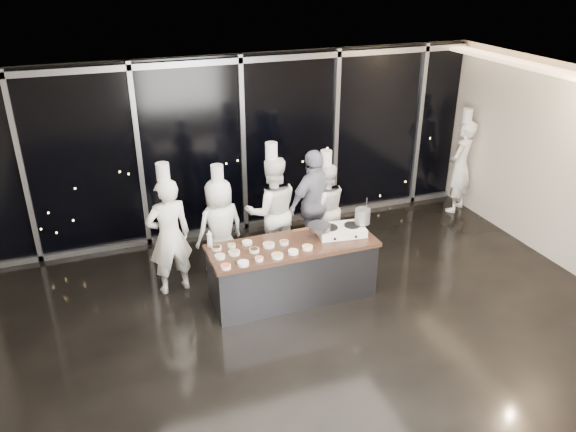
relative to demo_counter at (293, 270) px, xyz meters
name	(u,v)px	position (x,y,z in m)	size (l,w,h in m)	color
ground	(315,330)	(0.00, -0.90, -0.45)	(9.00, 9.00, 0.00)	black
room_shell	(333,177)	(0.18, -0.90, 1.79)	(9.02, 7.02, 3.21)	beige
window_wall	(243,146)	(0.00, 2.53, 1.14)	(8.90, 0.11, 3.20)	black
demo_counter	(293,270)	(0.00, 0.00, 0.00)	(2.46, 0.86, 0.90)	#36373B
stove	(341,230)	(0.79, 0.04, 0.51)	(0.75, 0.52, 0.14)	white
frying_pan	(319,227)	(0.44, 0.07, 0.62)	(0.62, 0.39, 0.06)	slate
stock_pot	(362,216)	(1.12, 0.02, 0.70)	(0.23, 0.23, 0.23)	#A6A6A9
prep_bowls	(256,252)	(-0.58, -0.08, 0.47)	(1.38, 0.70, 0.05)	white
squeeze_bottle	(210,239)	(-1.14, 0.34, 0.57)	(0.07, 0.07, 0.27)	silver
chef_far_left	(169,235)	(-1.64, 0.82, 0.48)	(0.73, 0.54, 2.06)	white
chef_left	(220,227)	(-0.81, 1.06, 0.37)	(0.90, 0.70, 1.85)	white
chef_center	(272,211)	(0.07, 1.12, 0.48)	(0.95, 0.77, 2.08)	white
guest	(314,204)	(0.82, 1.14, 0.48)	(1.19, 0.81, 1.87)	#131436
chef_right	(325,207)	(1.04, 1.21, 0.35)	(0.81, 0.66, 1.81)	white
chef_side	(460,166)	(4.20, 1.83, 0.49)	(0.80, 0.74, 2.07)	white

